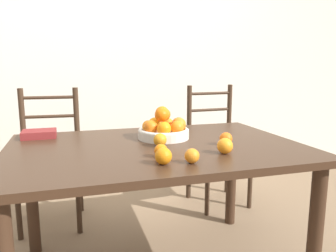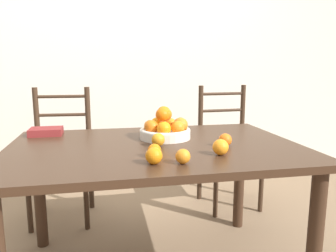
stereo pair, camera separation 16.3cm
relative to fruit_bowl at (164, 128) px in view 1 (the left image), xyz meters
name	(u,v)px [view 1 (the left image)]	position (x,y,z in m)	size (l,w,h in m)	color
wall_back	(113,47)	(-0.08, 1.42, 0.51)	(8.00, 0.06, 2.60)	silver
dining_table	(156,162)	(-0.08, -0.14, -0.15)	(1.49, 1.00, 0.73)	#382316
fruit_bowl	(164,128)	(0.00, 0.00, 0.00)	(0.28, 0.28, 0.18)	silver
orange_loose_0	(192,156)	(-0.02, -0.49, -0.03)	(0.06, 0.06, 0.06)	orange
orange_loose_1	(160,140)	(-0.07, -0.17, -0.02)	(0.07, 0.07, 0.07)	orange
orange_loose_2	(225,146)	(0.18, -0.39, -0.02)	(0.07, 0.07, 0.07)	orange
orange_loose_3	(161,151)	(-0.12, -0.37, -0.03)	(0.06, 0.06, 0.06)	orange
orange_loose_4	(163,156)	(-0.14, -0.47, -0.02)	(0.07, 0.07, 0.07)	orange
orange_loose_5	(226,139)	(0.26, -0.24, -0.02)	(0.07, 0.07, 0.07)	orange
chair_left	(50,159)	(-0.65, 0.68, -0.31)	(0.44, 0.42, 0.97)	#382619
chair_right	(217,146)	(0.65, 0.68, -0.31)	(0.44, 0.42, 0.97)	#382619
book_stack	(39,134)	(-0.67, 0.23, -0.04)	(0.18, 0.14, 0.04)	maroon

